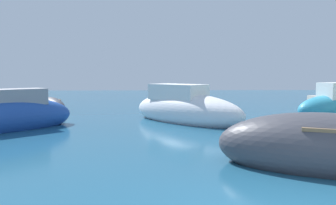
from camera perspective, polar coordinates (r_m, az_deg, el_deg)
The scene contains 5 objects.
moored_boat_0 at distance 15.20m, azimuth 2.96°, elevation -1.19°, with size 5.71×5.82×2.13m.
moored_boat_2 at distance 8.54m, azimuth 25.41°, elevation -7.33°, with size 5.29×3.68×1.72m.
moored_boat_4 at distance 18.82m, azimuth 26.72°, elevation -0.64°, with size 4.29×2.70×2.11m.
moored_boat_5 at distance 14.54m, azimuth -26.57°, elevation -2.19°, with size 5.39×5.07×2.00m.
moored_boat_7 at distance 20.25m, azimuth -19.82°, elevation -0.68°, with size 3.16×3.91×1.13m.
Camera 1 is at (-2.07, -3.74, 2.24)m, focal length 34.93 mm.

